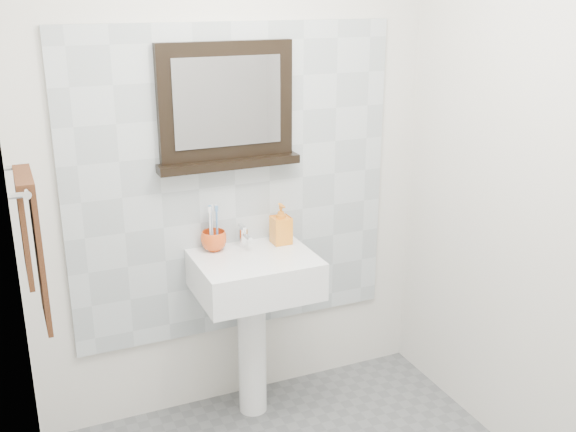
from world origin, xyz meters
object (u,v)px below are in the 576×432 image
object	(u,v)px
toothbrush_cup	(214,241)
pedestal_sink	(254,292)
hand_towel	(32,238)
framed_mirror	(226,109)
soap_dispenser	(281,224)

from	to	relation	value
toothbrush_cup	pedestal_sink	bearing A→B (deg)	-43.51
hand_towel	toothbrush_cup	bearing A→B (deg)	31.39
pedestal_sink	toothbrush_cup	xyz separation A→B (m)	(-0.15, 0.14, 0.23)
framed_mirror	hand_towel	world-z (taller)	framed_mirror
toothbrush_cup	soap_dispenser	distance (m)	0.34
toothbrush_cup	framed_mirror	bearing A→B (deg)	25.65
toothbrush_cup	framed_mirror	xyz separation A→B (m)	(0.10, 0.05, 0.61)
pedestal_sink	framed_mirror	bearing A→B (deg)	105.28
hand_towel	framed_mirror	bearing A→B (deg)	30.80
pedestal_sink	toothbrush_cup	world-z (taller)	pedestal_sink
soap_dispenser	framed_mirror	size ratio (longest dim) A/B	0.30
toothbrush_cup	soap_dispenser	xyz separation A→B (m)	(0.33, -0.04, 0.05)
pedestal_sink	toothbrush_cup	distance (m)	0.31
toothbrush_cup	hand_towel	world-z (taller)	hand_towel
pedestal_sink	hand_towel	world-z (taller)	hand_towel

